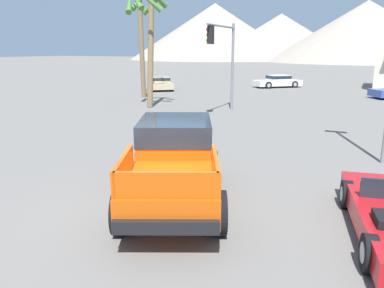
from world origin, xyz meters
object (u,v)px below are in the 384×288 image
at_px(parked_car_tan, 160,83).
at_px(palm_tree_short, 141,5).
at_px(orange_pickup_truck, 174,156).
at_px(palm_tree_tall, 147,20).
at_px(parked_car_white, 278,81).
at_px(traffic_light_main, 223,50).

relative_size(parked_car_tan, palm_tree_short, 0.49).
relative_size(orange_pickup_truck, palm_tree_tall, 0.76).
xyz_separation_m(parked_car_white, palm_tree_tall, (-4.37, -16.36, 4.71)).
distance_m(parked_car_white, parked_car_tan, 11.43).
relative_size(parked_car_tan, palm_tree_tall, 0.62).
bearing_deg(traffic_light_main, palm_tree_short, -118.67).
distance_m(orange_pickup_truck, palm_tree_short, 21.17).
relative_size(traffic_light_main, palm_tree_tall, 0.71).
distance_m(parked_car_tan, palm_tree_short, 8.34).
bearing_deg(traffic_light_main, parked_car_white, -177.61).
bearing_deg(orange_pickup_truck, palm_tree_short, 99.70).
relative_size(parked_car_white, parked_car_tan, 1.03).
height_order(parked_car_white, traffic_light_main, traffic_light_main).
relative_size(orange_pickup_truck, palm_tree_short, 0.60).
bearing_deg(parked_car_tan, palm_tree_short, 68.97).
relative_size(orange_pickup_truck, traffic_light_main, 1.08).
xyz_separation_m(orange_pickup_truck, parked_car_tan, (-13.37, 22.14, -0.48)).
height_order(parked_car_tan, traffic_light_main, traffic_light_main).
xyz_separation_m(parked_car_tan, palm_tree_short, (1.69, -5.41, 6.12)).
xyz_separation_m(orange_pickup_truck, palm_tree_tall, (-8.55, 12.60, 4.24)).
height_order(orange_pickup_truck, palm_tree_short, palm_tree_short).
xyz_separation_m(parked_car_white, parked_car_tan, (-9.18, -6.81, -0.01)).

